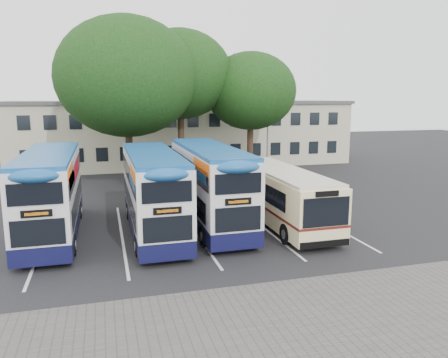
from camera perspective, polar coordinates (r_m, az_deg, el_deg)
name	(u,v)px	position (r m, az deg, el deg)	size (l,w,h in m)	color
ground	(306,257)	(18.71, 10.69, -9.94)	(120.00, 120.00, 0.00)	black
paving_strip	(320,322)	(13.81, 12.47, -17.73)	(40.00, 6.00, 0.01)	#595654
bay_lines	(193,229)	(22.05, -4.03, -6.58)	(14.12, 11.00, 0.01)	silver
depot_building	(185,132)	(43.50, -5.12, 6.11)	(32.40, 8.40, 6.20)	#C0B89B
lamp_post	(268,114)	(38.27, 5.78, 8.39)	(0.25, 1.05, 9.06)	gray
tree_left	(127,77)	(32.27, -12.62, 12.87)	(9.94, 9.94, 12.17)	black
tree_mid	(180,74)	(34.81, -5.77, 13.43)	(8.08, 8.08, 11.72)	black
tree_right	(251,91)	(35.68, 3.50, 11.37)	(7.29, 7.29, 10.13)	black
bus_dd_left	(51,190)	(22.13, -21.67, -1.36)	(2.34, 9.63, 4.01)	#0E0F36
bus_dd_mid	(153,189)	(21.30, -9.26, -1.25)	(2.31, 9.52, 3.96)	#0E0F36
bus_dd_right	(209,182)	(22.36, -1.91, -0.41)	(2.37, 9.77, 4.07)	#0E0F36
bus_single	(280,192)	(22.98, 7.36, -1.76)	(2.45, 9.62, 2.87)	#FFE9AA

